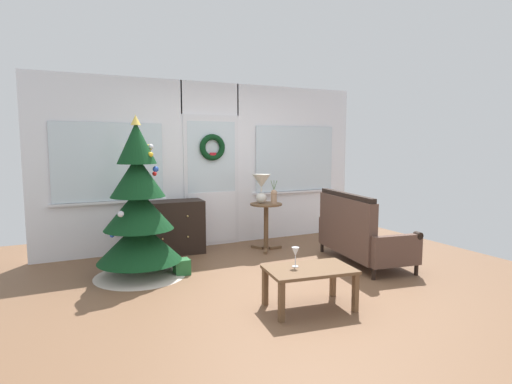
% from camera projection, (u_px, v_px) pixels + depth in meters
% --- Properties ---
extents(ground_plane, '(6.76, 6.76, 0.00)m').
position_uv_depth(ground_plane, '(273.00, 282.00, 4.87)').
color(ground_plane, brown).
extents(back_wall_with_door, '(5.20, 0.19, 2.55)m').
position_uv_depth(back_wall_with_door, '(211.00, 164.00, 6.59)').
color(back_wall_with_door, white).
rests_on(back_wall_with_door, ground).
extents(christmas_tree, '(1.11, 1.11, 1.94)m').
position_uv_depth(christmas_tree, '(139.00, 217.00, 5.04)').
color(christmas_tree, '#4C331E').
rests_on(christmas_tree, ground).
extents(dresser_cabinet, '(0.92, 0.48, 0.78)m').
position_uv_depth(dresser_cabinet, '(172.00, 227.00, 6.12)').
color(dresser_cabinet, black).
rests_on(dresser_cabinet, ground).
extents(settee_sofa, '(0.91, 1.57, 0.96)m').
position_uv_depth(settee_sofa, '(358.00, 236.00, 5.63)').
color(settee_sofa, black).
rests_on(settee_sofa, ground).
extents(side_table, '(0.50, 0.48, 0.71)m').
position_uv_depth(side_table, '(266.00, 217.00, 6.31)').
color(side_table, brown).
rests_on(side_table, ground).
extents(table_lamp, '(0.28, 0.28, 0.44)m').
position_uv_depth(table_lamp, '(261.00, 185.00, 6.26)').
color(table_lamp, silver).
rests_on(table_lamp, side_table).
extents(flower_vase, '(0.11, 0.10, 0.35)m').
position_uv_depth(flower_vase, '(274.00, 196.00, 6.26)').
color(flower_vase, tan).
rests_on(flower_vase, side_table).
extents(coffee_table, '(0.90, 0.63, 0.40)m').
position_uv_depth(coffee_table, '(310.00, 274.00, 4.07)').
color(coffee_table, brown).
rests_on(coffee_table, ground).
extents(wine_glass, '(0.08, 0.08, 0.20)m').
position_uv_depth(wine_glass, '(295.00, 253.00, 4.09)').
color(wine_glass, silver).
rests_on(wine_glass, coffee_table).
extents(gift_box, '(0.19, 0.17, 0.19)m').
position_uv_depth(gift_box, '(182.00, 267.00, 5.17)').
color(gift_box, '#266633').
rests_on(gift_box, ground).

